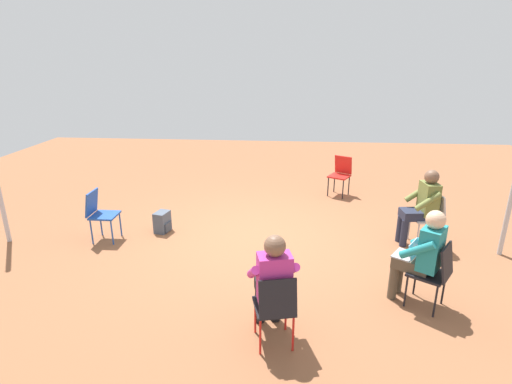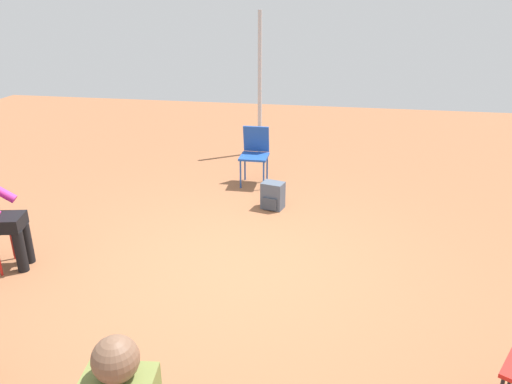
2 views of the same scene
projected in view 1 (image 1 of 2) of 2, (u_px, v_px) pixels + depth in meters
ground_plane at (254, 238)px, 6.68m from camera, size 16.24×16.24×0.00m
chair_north at (431, 215)px, 6.35m from camera, size 0.44×0.48×0.85m
chair_south at (100, 212)px, 6.47m from camera, size 0.40×0.44×0.85m
chair_northeast at (435, 271)px, 4.69m from camera, size 0.57×0.58×0.85m
chair_northwest at (341, 173)px, 8.64m from camera, size 0.57×0.55×0.85m
chair_east at (275, 306)px, 4.04m from camera, size 0.51×0.48×0.85m
person_with_laptop at (422, 252)px, 4.72m from camera, size 0.63×0.64×1.24m
person_in_magenta at (273, 280)px, 4.13m from camera, size 0.58×0.57×1.24m
person_in_olive at (422, 203)px, 6.28m from camera, size 0.53×0.55×1.24m
backpack_near_laptop_user at (162, 223)px, 6.89m from camera, size 0.32×0.29×0.36m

